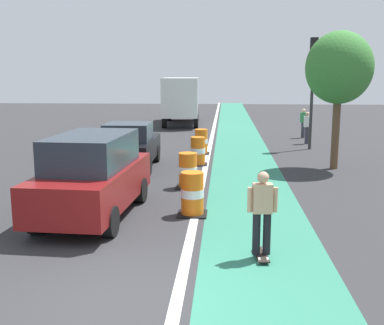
{
  "coord_description": "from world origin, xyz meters",
  "views": [
    {
      "loc": [
        1.61,
        -6.79,
        3.46
      ],
      "look_at": [
        0.73,
        5.92,
        1.1
      ],
      "focal_mm": 44.57,
      "sensor_mm": 36.0,
      "label": 1
    }
  ],
  "objects_px": {
    "traffic_barrel_front": "(192,194)",
    "pedestrian_crossing": "(303,122)",
    "parked_sedan_second": "(129,146)",
    "traffic_barrel_far": "(201,142)",
    "street_tree_sidewalk": "(339,69)",
    "traffic_barrel_back": "(198,151)",
    "pedestrian_waiting": "(307,127)",
    "skateboarder_on_lane": "(262,212)",
    "traffic_barrel_mid": "(188,171)",
    "delivery_truck_down_block": "(181,98)",
    "traffic_light_corner": "(313,73)",
    "parked_suv_nearest": "(93,175)"
  },
  "relations": [
    {
      "from": "street_tree_sidewalk",
      "to": "pedestrian_waiting",
      "type": "bearing_deg",
      "value": 89.44
    },
    {
      "from": "traffic_barrel_mid",
      "to": "parked_sedan_second",
      "type": "bearing_deg",
      "value": 128.56
    },
    {
      "from": "skateboarder_on_lane",
      "to": "pedestrian_waiting",
      "type": "height_order",
      "value": "skateboarder_on_lane"
    },
    {
      "from": "parked_suv_nearest",
      "to": "street_tree_sidewalk",
      "type": "relative_size",
      "value": 0.94
    },
    {
      "from": "traffic_barrel_far",
      "to": "pedestrian_waiting",
      "type": "xyz_separation_m",
      "value": [
        5.17,
        3.42,
        0.33
      ]
    },
    {
      "from": "traffic_barrel_far",
      "to": "delivery_truck_down_block",
      "type": "bearing_deg",
      "value": 99.15
    },
    {
      "from": "skateboarder_on_lane",
      "to": "street_tree_sidewalk",
      "type": "relative_size",
      "value": 0.34
    },
    {
      "from": "pedestrian_crossing",
      "to": "delivery_truck_down_block",
      "type": "bearing_deg",
      "value": 137.54
    },
    {
      "from": "traffic_barrel_front",
      "to": "delivery_truck_down_block",
      "type": "xyz_separation_m",
      "value": [
        -2.25,
        21.76,
        1.31
      ]
    },
    {
      "from": "delivery_truck_down_block",
      "to": "pedestrian_crossing",
      "type": "xyz_separation_m",
      "value": [
        7.35,
        -6.72,
        -0.98
      ]
    },
    {
      "from": "traffic_barrel_back",
      "to": "traffic_light_corner",
      "type": "xyz_separation_m",
      "value": [
        5.02,
        4.31,
        2.97
      ]
    },
    {
      "from": "skateboarder_on_lane",
      "to": "traffic_barrel_far",
      "type": "distance_m",
      "value": 12.2
    },
    {
      "from": "traffic_barrel_far",
      "to": "pedestrian_waiting",
      "type": "bearing_deg",
      "value": 33.5
    },
    {
      "from": "traffic_barrel_front",
      "to": "street_tree_sidewalk",
      "type": "bearing_deg",
      "value": 52.38
    },
    {
      "from": "skateboarder_on_lane",
      "to": "pedestrian_crossing",
      "type": "bearing_deg",
      "value": 78.6
    },
    {
      "from": "traffic_barrel_far",
      "to": "pedestrian_waiting",
      "type": "distance_m",
      "value": 6.21
    },
    {
      "from": "traffic_barrel_front",
      "to": "delivery_truck_down_block",
      "type": "bearing_deg",
      "value": 95.91
    },
    {
      "from": "traffic_barrel_back",
      "to": "pedestrian_crossing",
      "type": "bearing_deg",
      "value": 57.45
    },
    {
      "from": "traffic_light_corner",
      "to": "pedestrian_crossing",
      "type": "distance_m",
      "value": 4.84
    },
    {
      "from": "parked_sedan_second",
      "to": "traffic_barrel_back",
      "type": "bearing_deg",
      "value": 16.49
    },
    {
      "from": "parked_sedan_second",
      "to": "traffic_barrel_mid",
      "type": "relative_size",
      "value": 3.79
    },
    {
      "from": "pedestrian_crossing",
      "to": "pedestrian_waiting",
      "type": "relative_size",
      "value": 1.0
    },
    {
      "from": "traffic_barrel_mid",
      "to": "traffic_barrel_back",
      "type": "relative_size",
      "value": 1.0
    },
    {
      "from": "traffic_barrel_mid",
      "to": "parked_suv_nearest",
      "type": "bearing_deg",
      "value": -123.2
    },
    {
      "from": "pedestrian_crossing",
      "to": "street_tree_sidewalk",
      "type": "distance_m",
      "value": 9.18
    },
    {
      "from": "skateboarder_on_lane",
      "to": "delivery_truck_down_block",
      "type": "xyz_separation_m",
      "value": [
        -3.76,
        24.51,
        0.94
      ]
    },
    {
      "from": "traffic_barrel_front",
      "to": "traffic_barrel_back",
      "type": "distance_m",
      "value": 6.69
    },
    {
      "from": "skateboarder_on_lane",
      "to": "delivery_truck_down_block",
      "type": "bearing_deg",
      "value": 98.71
    },
    {
      "from": "parked_suv_nearest",
      "to": "traffic_barrel_far",
      "type": "distance_m",
      "value": 9.85
    },
    {
      "from": "traffic_barrel_mid",
      "to": "traffic_barrel_front",
      "type": "bearing_deg",
      "value": -83.35
    },
    {
      "from": "parked_suv_nearest",
      "to": "traffic_light_corner",
      "type": "bearing_deg",
      "value": 57.46
    },
    {
      "from": "pedestrian_crossing",
      "to": "traffic_barrel_mid",
      "type": "bearing_deg",
      "value": -114.09
    },
    {
      "from": "parked_sedan_second",
      "to": "traffic_barrel_far",
      "type": "relative_size",
      "value": 3.79
    },
    {
      "from": "traffic_barrel_back",
      "to": "traffic_barrel_far",
      "type": "xyz_separation_m",
      "value": [
        -0.0,
        2.64,
        0.0
      ]
    },
    {
      "from": "skateboarder_on_lane",
      "to": "parked_sedan_second",
      "type": "xyz_separation_m",
      "value": [
        -4.27,
        8.69,
        -0.08
      ]
    },
    {
      "from": "pedestrian_crossing",
      "to": "street_tree_sidewalk",
      "type": "xyz_separation_m",
      "value": [
        -0.23,
        -8.73,
        2.8
      ]
    },
    {
      "from": "traffic_barrel_front",
      "to": "traffic_light_corner",
      "type": "xyz_separation_m",
      "value": [
        4.78,
        11.0,
        2.97
      ]
    },
    {
      "from": "traffic_barrel_back",
      "to": "parked_sedan_second",
      "type": "bearing_deg",
      "value": -163.51
    },
    {
      "from": "traffic_barrel_front",
      "to": "pedestrian_crossing",
      "type": "height_order",
      "value": "pedestrian_crossing"
    },
    {
      "from": "traffic_barrel_front",
      "to": "delivery_truck_down_block",
      "type": "relative_size",
      "value": 0.14
    },
    {
      "from": "parked_sedan_second",
      "to": "pedestrian_crossing",
      "type": "bearing_deg",
      "value": 49.21
    },
    {
      "from": "traffic_barrel_front",
      "to": "pedestrian_crossing",
      "type": "bearing_deg",
      "value": 71.29
    },
    {
      "from": "skateboarder_on_lane",
      "to": "traffic_barrel_far",
      "type": "relative_size",
      "value": 1.55
    },
    {
      "from": "traffic_barrel_front",
      "to": "traffic_barrel_far",
      "type": "relative_size",
      "value": 1.0
    },
    {
      "from": "parked_sedan_second",
      "to": "pedestrian_waiting",
      "type": "distance_m",
      "value": 10.27
    },
    {
      "from": "traffic_barrel_front",
      "to": "traffic_light_corner",
      "type": "relative_size",
      "value": 0.21
    },
    {
      "from": "traffic_light_corner",
      "to": "traffic_barrel_back",
      "type": "bearing_deg",
      "value": -139.33
    },
    {
      "from": "traffic_barrel_mid",
      "to": "pedestrian_waiting",
      "type": "height_order",
      "value": "pedestrian_waiting"
    },
    {
      "from": "pedestrian_waiting",
      "to": "street_tree_sidewalk",
      "type": "bearing_deg",
      "value": -90.56
    },
    {
      "from": "delivery_truck_down_block",
      "to": "pedestrian_waiting",
      "type": "bearing_deg",
      "value": -51.49
    }
  ]
}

